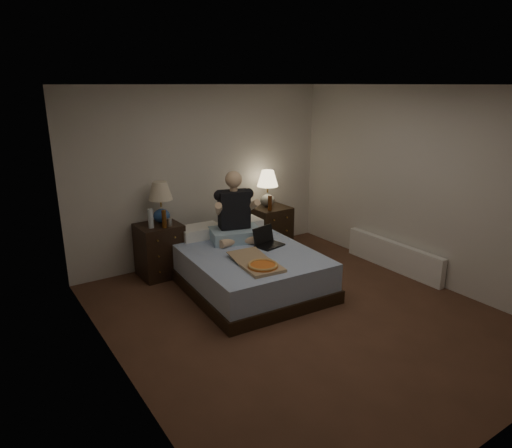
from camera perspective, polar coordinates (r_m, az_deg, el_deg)
floor at (r=5.29m, az=5.54°, el=-11.26°), size 4.00×4.50×0.00m
ceiling at (r=4.66m, az=6.46°, el=16.93°), size 4.00×4.50×0.00m
wall_back at (r=6.66m, az=-6.51°, el=6.15°), size 4.00×0.00×2.50m
wall_left at (r=3.91m, az=-17.28°, el=-2.46°), size 0.00×4.50×2.50m
wall_right at (r=6.26m, az=20.26°, el=4.49°), size 0.00×4.50×2.50m
bed at (r=5.87m, az=-1.21°, el=-5.53°), size 1.60×2.07×0.49m
nightstand_left at (r=6.29m, az=-11.94°, el=-3.22°), size 0.57×0.51×0.72m
nightstand_right at (r=7.09m, az=1.85°, el=-0.61°), size 0.55×0.50×0.70m
lamp_left at (r=6.18m, az=-11.81°, el=2.67°), size 0.33×0.33×0.56m
lamp_right at (r=6.97m, az=1.45°, el=4.45°), size 0.39×0.39×0.56m
water_bottle at (r=6.02m, az=-13.04°, el=0.67°), size 0.07×0.07×0.25m
soda_can at (r=6.07m, az=-10.77°, el=0.21°), size 0.07×0.07×0.10m
beer_bottle_left at (r=6.00m, az=-11.41°, el=0.62°), size 0.06×0.06×0.23m
beer_bottle_right at (r=6.78m, az=1.74°, el=2.65°), size 0.06×0.06×0.23m
person at (r=6.00m, az=-2.65°, el=2.16°), size 0.78×0.68×0.93m
laptop at (r=5.87m, az=1.75°, el=-1.69°), size 0.39×0.34×0.24m
pizza_box at (r=5.17m, az=0.86°, el=-5.30°), size 0.47×0.80×0.08m
radiator at (r=6.68m, az=16.78°, el=-3.82°), size 0.10×1.60×0.40m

